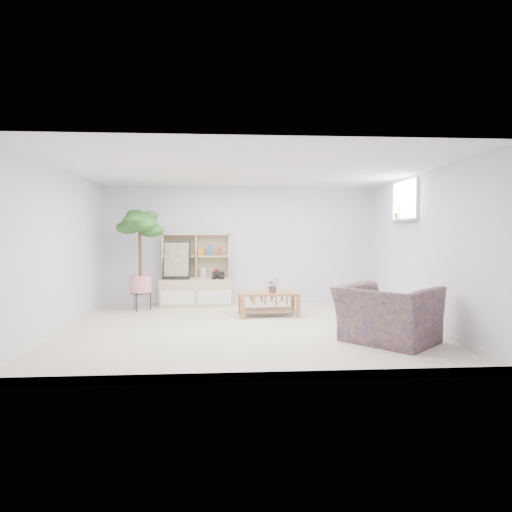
{
  "coord_description": "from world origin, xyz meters",
  "views": [
    {
      "loc": [
        -0.34,
        -6.9,
        1.47
      ],
      "look_at": [
        0.18,
        0.28,
        1.09
      ],
      "focal_mm": 32.0,
      "sensor_mm": 36.0,
      "label": 1
    }
  ],
  "objects": [
    {
      "name": "table_plant",
      "position": [
        0.52,
        0.92,
        0.55
      ],
      "size": [
        0.29,
        0.27,
        0.26
      ],
      "primitive_type": "imported",
      "rotation": [
        0.0,
        0.0,
        0.36
      ],
      "color": "#1E6B2A",
      "rests_on": "coffee_table"
    },
    {
      "name": "walls",
      "position": [
        0.0,
        0.0,
        1.2
      ],
      "size": [
        5.51,
        5.01,
        2.4
      ],
      "color": "silver",
      "rests_on": "floor"
    },
    {
      "name": "baseboard",
      "position": [
        0.0,
        0.0,
        0.05
      ],
      "size": [
        5.5,
        5.0,
        0.1
      ],
      "primitive_type": null,
      "color": "silver",
      "rests_on": "floor"
    },
    {
      "name": "floor",
      "position": [
        0.0,
        0.0,
        0.0
      ],
      "size": [
        5.5,
        5.0,
        0.01
      ],
      "primitive_type": "cube",
      "color": "beige",
      "rests_on": "ground"
    },
    {
      "name": "sill_plant",
      "position": [
        2.67,
        0.79,
        1.81
      ],
      "size": [
        0.13,
        0.11,
        0.23
      ],
      "primitive_type": "imported",
      "rotation": [
        0.0,
        0.0,
        0.09
      ],
      "color": "#20501A",
      "rests_on": "window_sill"
    },
    {
      "name": "storage_unit",
      "position": [
        -0.87,
        2.24,
        0.72
      ],
      "size": [
        1.44,
        0.49,
        1.44
      ],
      "primitive_type": null,
      "color": "tan",
      "rests_on": "floor"
    },
    {
      "name": "toy_truck",
      "position": [
        -0.43,
        2.15,
        0.62
      ],
      "size": [
        0.34,
        0.25,
        0.17
      ],
      "primitive_type": null,
      "rotation": [
        0.0,
        0.0,
        -0.09
      ],
      "color": "black",
      "rests_on": "storage_unit"
    },
    {
      "name": "armchair",
      "position": [
        1.84,
        -1.04,
        0.43
      ],
      "size": [
        1.54,
        1.55,
        0.86
      ],
      "primitive_type": "imported",
      "rotation": [
        0.0,
        0.0,
        2.31
      ],
      "color": "#151F4F",
      "rests_on": "floor"
    },
    {
      "name": "window_sill",
      "position": [
        2.67,
        0.6,
        1.68
      ],
      "size": [
        0.14,
        1.0,
        0.04
      ],
      "primitive_type": "cube",
      "color": "silver",
      "rests_on": "walls"
    },
    {
      "name": "window",
      "position": [
        2.73,
        0.6,
        2.0
      ],
      "size": [
        0.1,
        0.98,
        0.68
      ],
      "primitive_type": null,
      "color": "silver",
      "rests_on": "walls"
    },
    {
      "name": "coffee_table",
      "position": [
        0.46,
        1.0,
        0.21
      ],
      "size": [
        1.04,
        0.6,
        0.42
      ],
      "primitive_type": null,
      "rotation": [
        0.0,
        0.0,
        0.04
      ],
      "color": "olive",
      "rests_on": "floor"
    },
    {
      "name": "floor_tree",
      "position": [
        -1.89,
        1.73,
        0.95
      ],
      "size": [
        0.87,
        0.87,
        1.91
      ],
      "primitive_type": null,
      "rotation": [
        0.0,
        0.0,
        0.29
      ],
      "color": "#20501A",
      "rests_on": "floor"
    },
    {
      "name": "ceiling",
      "position": [
        0.0,
        0.0,
        2.4
      ],
      "size": [
        5.5,
        5.0,
        0.01
      ],
      "primitive_type": "cube",
      "color": "white",
      "rests_on": "walls"
    },
    {
      "name": "poster",
      "position": [
        -1.25,
        2.17,
        0.92
      ],
      "size": [
        0.55,
        0.18,
        0.75
      ],
      "primitive_type": null,
      "rotation": [
        0.0,
        0.0,
        -0.1
      ],
      "color": "yellow",
      "rests_on": "storage_unit"
    }
  ]
}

